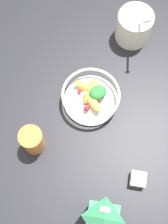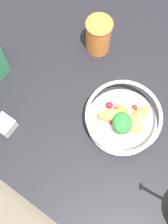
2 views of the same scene
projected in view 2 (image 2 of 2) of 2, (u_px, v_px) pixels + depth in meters
name	position (u px, v px, depth m)	size (l,w,h in m)	color
ground_plane	(152.00, 67.00, 0.98)	(6.00, 6.00, 0.00)	#665B4C
countertop	(154.00, 63.00, 0.96)	(1.09, 1.09, 0.04)	black
fruit_bowl	(123.00, 118.00, 0.84)	(0.21, 0.21, 0.09)	silver
drinking_cup	(99.00, 35.00, 0.90)	(0.08, 0.08, 0.12)	orange
spice_jar	(5.00, 125.00, 0.86)	(0.05, 0.05, 0.04)	silver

